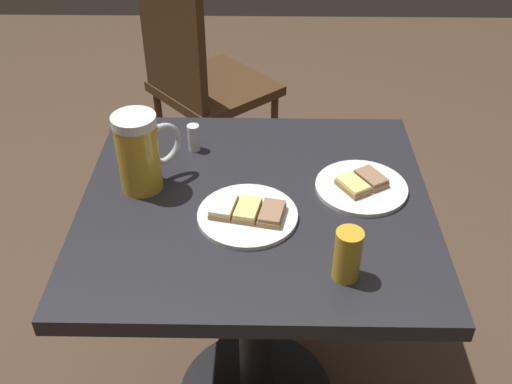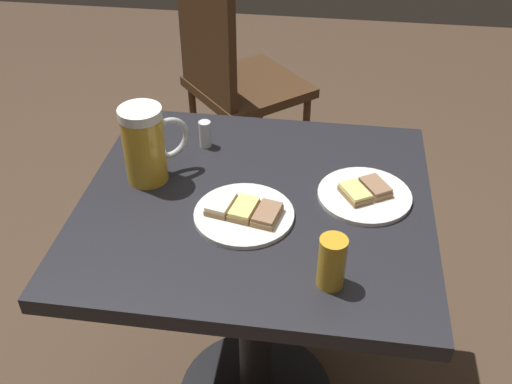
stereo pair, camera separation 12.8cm
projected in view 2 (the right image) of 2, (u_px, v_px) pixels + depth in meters
name	position (u px, v px, depth m)	size (l,w,h in m)	color
cafe_table	(256.00, 253.00, 1.39)	(0.70, 0.76, 0.72)	black
plate_near	(244.00, 213.00, 1.24)	(0.21, 0.21, 0.03)	white
plate_far	(365.00, 194.00, 1.30)	(0.20, 0.20, 0.03)	white
beer_mug	(146.00, 144.00, 1.31)	(0.12, 0.14, 0.18)	gold
beer_glass_small	(332.00, 262.00, 1.06)	(0.05, 0.05, 0.11)	gold
salt_shaker	(205.00, 134.00, 1.45)	(0.03, 0.03, 0.07)	silver
cafe_chair	(233.00, 76.00, 2.18)	(0.54, 0.54, 0.92)	#472D19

